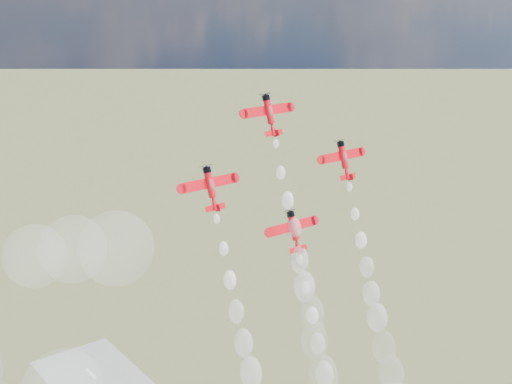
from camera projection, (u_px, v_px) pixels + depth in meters
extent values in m
cylinder|color=red|center=(269.00, 111.00, 133.96)|extent=(1.29, 2.87, 4.93)
cylinder|color=black|center=(266.00, 98.00, 133.91)|extent=(1.47, 1.70, 1.37)
cube|color=red|center=(268.00, 110.00, 134.22)|extent=(11.22, 0.83, 1.79)
cube|color=white|center=(254.00, 112.00, 132.58)|extent=(4.41, 0.20, 0.48)
cube|color=white|center=(280.00, 109.00, 136.04)|extent=(4.41, 0.20, 0.48)
cube|color=red|center=(274.00, 133.00, 133.92)|extent=(4.05, 0.45, 0.99)
cube|color=red|center=(276.00, 133.00, 133.36)|extent=(0.13, 1.88, 1.66)
ellipsoid|color=silver|center=(271.00, 111.00, 133.55)|extent=(1.01, 1.64, 2.45)
cone|color=red|center=(273.00, 129.00, 133.98)|extent=(1.29, 2.04, 2.69)
cylinder|color=red|center=(210.00, 184.00, 125.05)|extent=(1.29, 2.87, 4.93)
cylinder|color=black|center=(207.00, 170.00, 125.00)|extent=(1.47, 1.70, 1.37)
cube|color=red|center=(209.00, 183.00, 125.31)|extent=(11.22, 0.83, 1.79)
cube|color=white|center=(194.00, 186.00, 123.67)|extent=(4.41, 0.20, 0.48)
cube|color=white|center=(223.00, 180.00, 127.13)|extent=(4.41, 0.20, 0.48)
cube|color=red|center=(215.00, 207.00, 125.01)|extent=(4.05, 0.45, 0.99)
cube|color=red|center=(218.00, 208.00, 124.44)|extent=(0.13, 1.88, 1.66)
ellipsoid|color=silver|center=(212.00, 185.00, 124.63)|extent=(1.01, 1.64, 2.45)
cone|color=red|center=(214.00, 203.00, 125.07)|extent=(1.29, 2.04, 2.69)
cylinder|color=red|center=(343.00, 157.00, 143.28)|extent=(1.29, 2.87, 4.93)
cylinder|color=black|center=(341.00, 144.00, 143.23)|extent=(1.47, 1.70, 1.37)
cube|color=red|center=(342.00, 156.00, 143.54)|extent=(11.22, 0.83, 1.79)
cube|color=white|center=(330.00, 158.00, 141.90)|extent=(4.41, 0.20, 0.48)
cube|color=white|center=(352.00, 153.00, 145.35)|extent=(4.41, 0.20, 0.48)
cube|color=red|center=(348.00, 177.00, 143.24)|extent=(4.05, 0.45, 0.99)
cube|color=red|center=(350.00, 177.00, 142.67)|extent=(0.13, 1.88, 1.66)
ellipsoid|color=silver|center=(345.00, 157.00, 142.86)|extent=(1.01, 1.64, 2.45)
cone|color=red|center=(347.00, 173.00, 143.30)|extent=(1.29, 2.04, 2.69)
cylinder|color=red|center=(293.00, 228.00, 134.36)|extent=(1.29, 2.87, 4.93)
cylinder|color=black|center=(291.00, 214.00, 134.32)|extent=(1.47, 1.70, 1.37)
cube|color=red|center=(292.00, 226.00, 134.62)|extent=(11.22, 0.83, 1.79)
cube|color=white|center=(279.00, 230.00, 132.98)|extent=(4.41, 0.20, 0.48)
cube|color=white|center=(304.00, 223.00, 136.44)|extent=(4.41, 0.20, 0.48)
cube|color=red|center=(298.00, 249.00, 134.32)|extent=(4.05, 0.45, 0.99)
cube|color=red|center=(301.00, 250.00, 133.76)|extent=(0.13, 1.88, 1.66)
ellipsoid|color=silver|center=(295.00, 228.00, 133.95)|extent=(1.01, 1.64, 2.45)
cone|color=red|center=(297.00, 245.00, 134.39)|extent=(1.29, 2.04, 2.69)
sphere|color=white|center=(276.00, 144.00, 133.98)|extent=(1.05, 1.05, 1.05)
sphere|color=white|center=(281.00, 173.00, 134.27)|extent=(1.56, 1.56, 1.56)
sphere|color=white|center=(288.00, 201.00, 134.56)|extent=(2.08, 2.08, 2.08)
sphere|color=white|center=(294.00, 229.00, 134.68)|extent=(2.59, 2.59, 2.59)
sphere|color=white|center=(299.00, 260.00, 134.42)|extent=(3.10, 3.10, 3.10)
sphere|color=white|center=(304.00, 286.00, 134.30)|extent=(3.61, 3.61, 3.61)
sphere|color=white|center=(312.00, 313.00, 135.10)|extent=(4.12, 4.12, 4.12)
sphere|color=white|center=(314.00, 340.00, 134.84)|extent=(4.63, 4.63, 4.63)
sphere|color=white|center=(323.00, 376.00, 134.36)|extent=(5.14, 5.14, 5.14)
sphere|color=white|center=(217.00, 219.00, 125.13)|extent=(1.05, 1.05, 1.05)
sphere|color=white|center=(224.00, 249.00, 125.11)|extent=(1.56, 1.56, 1.56)
sphere|color=white|center=(230.00, 280.00, 125.21)|extent=(2.08, 2.08, 2.08)
sphere|color=white|center=(236.00, 311.00, 125.14)|extent=(2.59, 2.59, 2.59)
sphere|color=white|center=(244.00, 343.00, 125.55)|extent=(3.10, 3.10, 3.10)
sphere|color=white|center=(251.00, 373.00, 125.63)|extent=(3.61, 3.61, 3.61)
sphere|color=white|center=(349.00, 187.00, 143.36)|extent=(1.05, 1.05, 1.05)
sphere|color=white|center=(355.00, 214.00, 143.60)|extent=(1.56, 1.56, 1.56)
sphere|color=white|center=(361.00, 240.00, 143.90)|extent=(2.08, 2.08, 2.08)
sphere|color=white|center=(367.00, 267.00, 143.96)|extent=(2.59, 2.59, 2.59)
sphere|color=white|center=(371.00, 293.00, 144.13)|extent=(3.10, 3.10, 3.10)
sphere|color=white|center=(377.00, 317.00, 144.09)|extent=(3.61, 3.61, 3.61)
sphere|color=white|center=(384.00, 348.00, 143.55)|extent=(4.12, 4.12, 4.12)
sphere|color=white|center=(391.00, 374.00, 144.25)|extent=(4.63, 4.63, 4.63)
sphere|color=white|center=(300.00, 259.00, 134.58)|extent=(1.05, 1.05, 1.05)
sphere|color=white|center=(306.00, 288.00, 134.50)|extent=(1.56, 1.56, 1.56)
sphere|color=white|center=(312.00, 315.00, 134.99)|extent=(2.08, 2.08, 2.08)
sphere|color=white|center=(318.00, 344.00, 134.92)|extent=(2.59, 2.59, 2.59)
sphere|color=white|center=(325.00, 374.00, 134.86)|extent=(3.10, 3.10, 3.10)
sphere|color=white|center=(74.00, 249.00, 130.43)|extent=(12.62, 12.62, 12.62)
sphere|color=white|center=(116.00, 248.00, 116.47)|extent=(12.57, 12.57, 12.57)
sphere|color=white|center=(35.00, 256.00, 115.10)|extent=(10.49, 10.49, 10.49)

